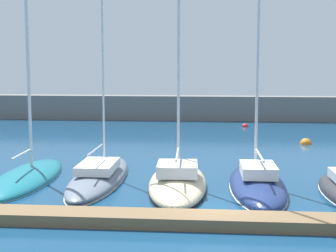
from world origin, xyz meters
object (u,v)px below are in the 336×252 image
object	(u,v)px
sailboat_teal_nearest	(27,176)
sailboat_navy_fourth	(257,182)
sailboat_slate_second	(99,175)
sailboat_sand_third	(178,181)
mooring_buoy_orange	(306,144)
mooring_buoy_red	(245,127)

from	to	relation	value
sailboat_teal_nearest	sailboat_navy_fourth	world-z (taller)	sailboat_navy_fourth
sailboat_teal_nearest	sailboat_navy_fourth	xyz separation A→B (m)	(11.96, -0.94, 0.17)
sailboat_slate_second	sailboat_navy_fourth	xyz separation A→B (m)	(8.10, -1.09, 0.06)
sailboat_slate_second	sailboat_sand_third	size ratio (longest dim) A/B	0.87
sailboat_navy_fourth	mooring_buoy_orange	size ratio (longest dim) A/B	21.58
sailboat_navy_fourth	mooring_buoy_red	size ratio (longest dim) A/B	30.19
mooring_buoy_orange	sailboat_sand_third	bearing A→B (deg)	-121.36
sailboat_slate_second	sailboat_sand_third	world-z (taller)	sailboat_sand_third
mooring_buoy_orange	sailboat_navy_fourth	bearing A→B (deg)	-108.92
sailboat_teal_nearest	sailboat_sand_third	xyz separation A→B (m)	(8.07, -1.01, 0.17)
sailboat_sand_third	mooring_buoy_orange	size ratio (longest dim) A/B	21.71
sailboat_teal_nearest	sailboat_slate_second	world-z (taller)	sailboat_slate_second
sailboat_slate_second	mooring_buoy_orange	world-z (taller)	sailboat_slate_second
sailboat_sand_third	mooring_buoy_orange	bearing A→B (deg)	-33.60
sailboat_navy_fourth	mooring_buoy_orange	bearing A→B (deg)	-19.60
sailboat_navy_fourth	mooring_buoy_orange	distance (m)	15.29
sailboat_teal_nearest	sailboat_slate_second	distance (m)	3.86
sailboat_sand_third	sailboat_teal_nearest	bearing A→B (deg)	80.61
sailboat_slate_second	mooring_buoy_orange	xyz separation A→B (m)	(13.06, 13.37, -0.30)
mooring_buoy_red	sailboat_slate_second	bearing A→B (deg)	-110.98
sailboat_sand_third	sailboat_navy_fourth	size ratio (longest dim) A/B	1.01
sailboat_sand_third	sailboat_navy_fourth	xyz separation A→B (m)	(3.90, 0.07, 0.01)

